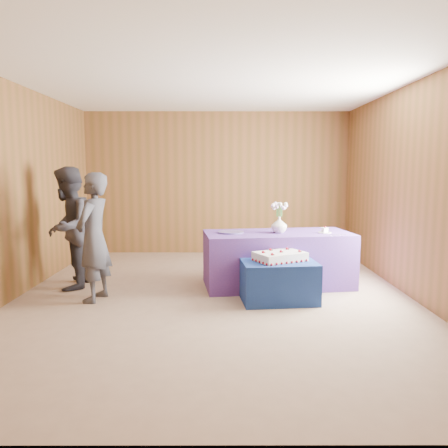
{
  "coord_description": "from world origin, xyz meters",
  "views": [
    {
      "loc": [
        0.12,
        -5.39,
        1.62
      ],
      "look_at": [
        0.13,
        0.1,
        0.93
      ],
      "focal_mm": 35.0,
      "sensor_mm": 36.0,
      "label": 1
    }
  ],
  "objects_px": {
    "sheet_cake": "(280,256)",
    "guest_right": "(69,228)",
    "vase": "(279,225)",
    "serving_table": "(277,259)",
    "guest_left": "(94,237)",
    "cake_table": "(278,280)"
  },
  "relations": [
    {
      "from": "sheet_cake",
      "to": "guest_right",
      "type": "xyz_separation_m",
      "value": [
        -2.79,
        0.57,
        0.27
      ]
    },
    {
      "from": "vase",
      "to": "sheet_cake",
      "type": "bearing_deg",
      "value": -95.95
    },
    {
      "from": "serving_table",
      "to": "sheet_cake",
      "type": "relative_size",
      "value": 2.74
    },
    {
      "from": "serving_table",
      "to": "guest_right",
      "type": "distance_m",
      "value": 2.89
    },
    {
      "from": "sheet_cake",
      "to": "guest_left",
      "type": "bearing_deg",
      "value": 152.11
    },
    {
      "from": "serving_table",
      "to": "guest_left",
      "type": "xyz_separation_m",
      "value": [
        -2.34,
        -0.69,
        0.42
      ]
    },
    {
      "from": "cake_table",
      "to": "serving_table",
      "type": "xyz_separation_m",
      "value": [
        0.08,
        0.69,
        0.12
      ]
    },
    {
      "from": "cake_table",
      "to": "guest_right",
      "type": "xyz_separation_m",
      "value": [
        -2.77,
        0.57,
        0.58
      ]
    },
    {
      "from": "guest_right",
      "to": "sheet_cake",
      "type": "bearing_deg",
      "value": 76.2
    },
    {
      "from": "sheet_cake",
      "to": "guest_left",
      "type": "distance_m",
      "value": 2.3
    },
    {
      "from": "vase",
      "to": "guest_right",
      "type": "bearing_deg",
      "value": -178.19
    },
    {
      "from": "vase",
      "to": "guest_right",
      "type": "xyz_separation_m",
      "value": [
        -2.86,
        -0.09,
        -0.03
      ]
    },
    {
      "from": "serving_table",
      "to": "guest_right",
      "type": "relative_size",
      "value": 1.21
    },
    {
      "from": "cake_table",
      "to": "guest_right",
      "type": "bearing_deg",
      "value": 162.62
    },
    {
      "from": "guest_left",
      "to": "vase",
      "type": "bearing_deg",
      "value": 116.25
    },
    {
      "from": "cake_table",
      "to": "serving_table",
      "type": "distance_m",
      "value": 0.71
    },
    {
      "from": "serving_table",
      "to": "guest_left",
      "type": "relative_size",
      "value": 1.26
    },
    {
      "from": "cake_table",
      "to": "sheet_cake",
      "type": "distance_m",
      "value": 0.3
    },
    {
      "from": "cake_table",
      "to": "guest_right",
      "type": "relative_size",
      "value": 0.54
    },
    {
      "from": "cake_table",
      "to": "serving_table",
      "type": "height_order",
      "value": "serving_table"
    },
    {
      "from": "vase",
      "to": "guest_right",
      "type": "relative_size",
      "value": 0.13
    },
    {
      "from": "guest_right",
      "to": "vase",
      "type": "bearing_deg",
      "value": 89.52
    }
  ]
}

